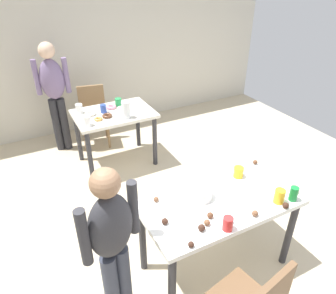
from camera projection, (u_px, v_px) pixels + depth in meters
ground_plane at (193, 255)px, 2.99m from camera, size 6.40×6.40×0.00m
wall_back at (86, 47)px, 4.78m from camera, size 6.40×0.10×2.60m
dining_table_near at (219, 211)px, 2.57m from camera, size 1.29×0.65×0.75m
dining_table_far at (114, 121)px, 4.08m from camera, size 1.00×0.70×0.75m
chair_far_table at (93, 112)px, 4.65m from camera, size 0.47×0.47×0.87m
person_girl_near at (112, 240)px, 2.06m from camera, size 0.45×0.29×1.39m
person_adult_far at (54, 89)px, 4.24m from camera, size 0.45×0.27×1.55m
mixing_bowl at (200, 193)px, 2.53m from camera, size 0.20×0.20×0.09m
soda_can at (294, 194)px, 2.50m from camera, size 0.07×0.07×0.12m
fork_near at (250, 172)px, 2.86m from camera, size 0.17×0.02×0.01m
cup_near_0 at (239, 172)px, 2.78m from camera, size 0.09×0.09×0.10m
cup_near_1 at (228, 224)px, 2.22m from camera, size 0.07×0.07×0.11m
cup_near_2 at (279, 196)px, 2.47m from camera, size 0.08×0.08×0.12m
cake_ball_0 at (255, 162)px, 2.97m from camera, size 0.04×0.04×0.04m
cake_ball_1 at (165, 221)px, 2.28m from camera, size 0.05×0.05×0.05m
cake_ball_2 at (255, 213)px, 2.36m from camera, size 0.05×0.05×0.05m
cake_ball_3 at (210, 215)px, 2.34m from camera, size 0.05×0.05×0.05m
cake_ball_4 at (202, 228)px, 2.22m from camera, size 0.05×0.05×0.05m
cake_ball_5 at (231, 221)px, 2.29m from camera, size 0.04×0.04×0.04m
cake_ball_6 at (156, 199)px, 2.50m from camera, size 0.04×0.04×0.04m
cake_ball_7 at (207, 223)px, 2.27m from camera, size 0.05×0.05×0.05m
cake_ball_8 at (296, 190)px, 2.59m from camera, size 0.05×0.05×0.05m
cake_ball_9 at (191, 244)px, 2.10m from camera, size 0.04×0.04×0.04m
cake_ball_10 at (286, 206)px, 2.43m from camera, size 0.05×0.05×0.05m
pitcher_far at (126, 110)px, 3.83m from camera, size 0.11×0.11×0.21m
cup_far_0 at (118, 102)px, 4.17m from camera, size 0.09×0.09×0.11m
cup_far_1 at (79, 109)px, 3.97m from camera, size 0.09×0.09×0.12m
cup_far_2 at (103, 109)px, 3.99m from camera, size 0.08×0.08×0.11m
cup_far_3 at (87, 121)px, 3.66m from camera, size 0.08×0.08×0.12m
donut_far_0 at (107, 116)px, 3.88m from camera, size 0.12×0.12×0.04m
donut_far_1 at (90, 113)px, 3.94m from camera, size 0.14×0.14×0.04m
donut_far_2 at (111, 107)px, 4.12m from camera, size 0.14×0.14×0.04m
donut_far_3 at (121, 108)px, 4.08m from camera, size 0.12×0.12×0.04m
donut_far_4 at (98, 119)px, 3.81m from camera, size 0.10×0.10×0.03m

